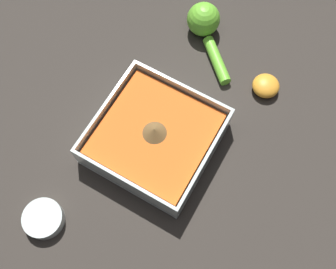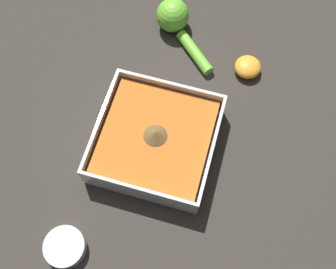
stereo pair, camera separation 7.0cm
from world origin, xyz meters
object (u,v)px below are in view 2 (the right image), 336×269
Objects in this scene: lemon_squeezer at (176,21)px; lemon_half at (248,67)px; spice_bowl at (65,247)px; square_dish at (156,141)px.

lemon_half is at bearing -156.20° from lemon_squeezer.
lemon_squeezer is at bearing -109.35° from lemon_half.
spice_bowl is 0.52m from lemon_half.
lemon_squeezer is 2.73× the size of lemon_half.
square_dish is at bearing 140.80° from lemon_squeezer.
lemon_squeezer is at bearing -172.34° from square_dish.
lemon_half reaches higher than spice_bowl.
lemon_half is (-0.46, 0.24, 0.00)m from spice_bowl.
lemon_half is (0.06, 0.18, -0.02)m from lemon_squeezer.
square_dish is 3.04× the size of spice_bowl.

